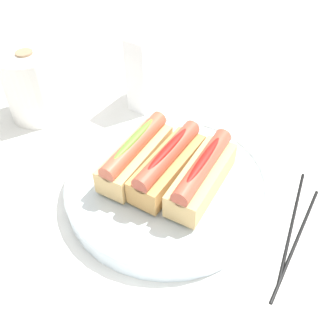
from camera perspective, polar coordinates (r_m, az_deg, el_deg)
ground_plane at (r=0.61m, az=-1.26°, el=-3.24°), size 2.40×2.40×0.00m
serving_bowl at (r=0.60m, az=0.00°, el=-2.47°), size 0.32×0.32×0.03m
hotdog_front at (r=0.55m, az=5.18°, el=-1.16°), size 0.15×0.06×0.06m
hotdog_back at (r=0.56m, az=0.00°, el=0.57°), size 0.15×0.07×0.06m
hotdog_side at (r=0.58m, az=-4.88°, el=2.19°), size 0.15×0.06×0.06m
water_glass at (r=0.45m, az=-9.99°, el=-23.42°), size 0.07×0.07×0.09m
paper_towel_roll at (r=0.77m, az=-19.77°, el=11.74°), size 0.11×0.11×0.13m
napkin_box at (r=0.77m, az=-2.58°, el=14.96°), size 0.12×0.06×0.15m
chopstick_near at (r=0.60m, az=18.40°, el=-7.79°), size 0.22×0.01×0.01m
chopstick_far at (r=0.58m, az=18.99°, el=-10.31°), size 0.22×0.03×0.01m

